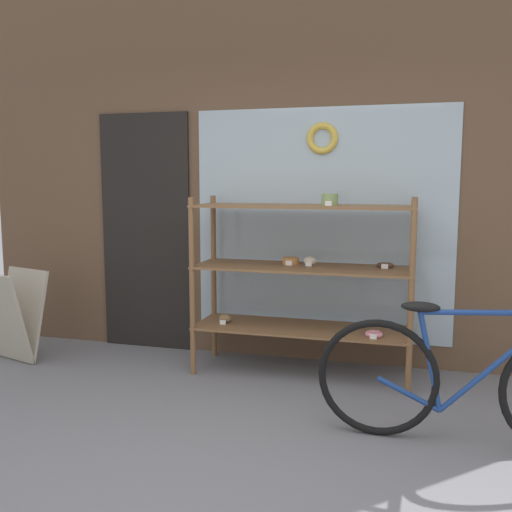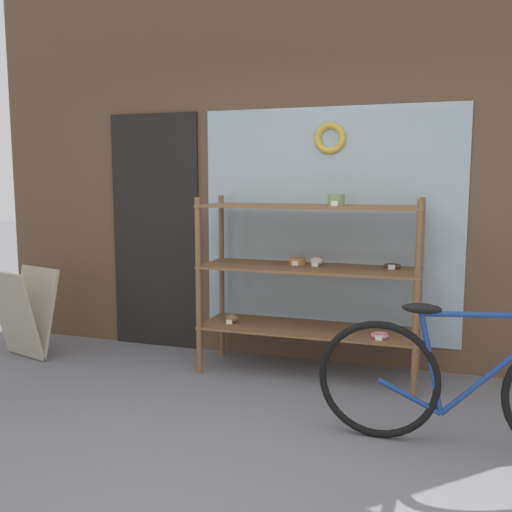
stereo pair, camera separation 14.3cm
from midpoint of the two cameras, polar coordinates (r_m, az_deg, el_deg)
The scene contains 5 objects.
ground_plane at distance 2.94m, azimuth -5.08°, elevation -23.48°, with size 30.00×30.00×0.00m, color slate.
storefront_facade at distance 4.79m, azimuth 5.58°, elevation 8.88°, with size 5.87×0.13×3.33m.
display_case at distance 4.42m, azimuth 6.32°, elevation -1.51°, with size 1.68×0.54×1.42m.
bicycle at distance 3.49m, azimuth 21.72°, elevation -11.98°, with size 1.73×0.46×0.84m.
sandwich_board at distance 5.27m, azimuth -21.43°, elevation -5.32°, with size 0.61×0.51×0.76m.
Camera 2 is at (1.07, -2.29, 1.51)m, focal length 40.00 mm.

